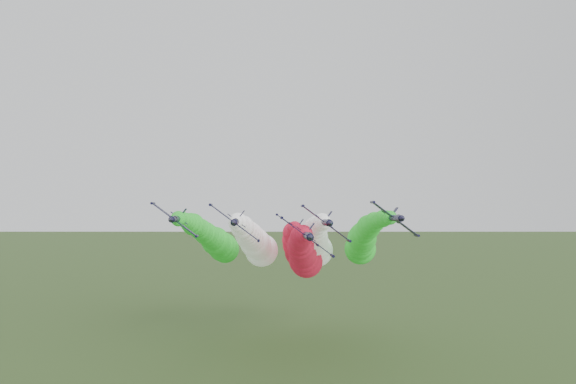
# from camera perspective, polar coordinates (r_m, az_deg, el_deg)

# --- Properties ---
(jet_lead) EXTENTS (15.38, 81.71, 19.27)m
(jet_lead) POSITION_cam_1_polar(r_m,az_deg,el_deg) (151.24, 1.59, -6.30)
(jet_lead) COLOR black
(jet_lead) RESTS_ON ground
(jet_inner_left) EXTENTS (14.90, 81.11, 18.67)m
(jet_inner_left) POSITION_cam_1_polar(r_m,az_deg,el_deg) (155.68, -3.33, -5.18)
(jet_inner_left) COLOR black
(jet_inner_left) RESTS_ON ground
(jet_inner_right) EXTENTS (14.95, 81.29, 18.85)m
(jet_inner_right) POSITION_cam_1_polar(r_m,az_deg,el_deg) (157.67, 2.87, -5.18)
(jet_inner_right) COLOR black
(jet_inner_right) RESTS_ON ground
(jet_outer_left) EXTENTS (15.03, 81.37, 18.93)m
(jet_outer_left) POSITION_cam_1_polar(r_m,az_deg,el_deg) (166.87, -7.50, -4.89)
(jet_outer_left) COLOR black
(jet_outer_left) RESTS_ON ground
(jet_outer_right) EXTENTS (15.59, 81.92, 19.48)m
(jet_outer_right) POSITION_cam_1_polar(r_m,az_deg,el_deg) (165.02, 7.63, -4.82)
(jet_outer_right) COLOR black
(jet_outer_right) RESTS_ON ground
(jet_trail) EXTENTS (14.90, 81.24, 18.79)m
(jet_trail) POSITION_cam_1_polar(r_m,az_deg,el_deg) (174.74, 0.93, -5.54)
(jet_trail) COLOR black
(jet_trail) RESTS_ON ground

